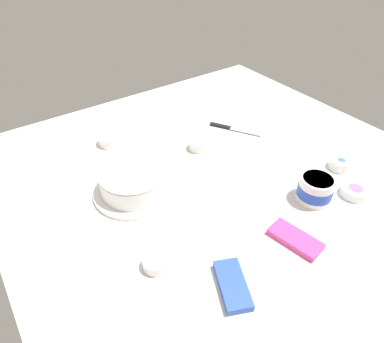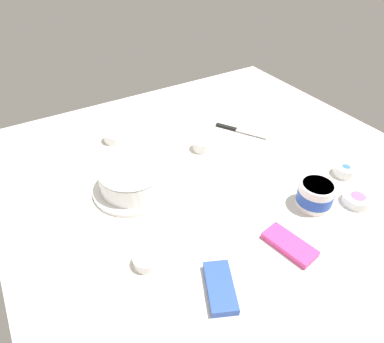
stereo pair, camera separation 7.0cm
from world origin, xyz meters
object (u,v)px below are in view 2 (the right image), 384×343
at_px(sprinkle_bowl_pink, 357,199).
at_px(frosting_tub, 315,195).
at_px(sprinkle_bowl_orange, 115,136).
at_px(spreading_knife, 236,130).
at_px(frosted_cake, 133,179).
at_px(sprinkle_bowl_yellow, 147,260).
at_px(sprinkle_bowl_blue, 345,170).
at_px(candy_box_lower, 289,245).
at_px(sprinkle_bowl_rainbow, 202,145).
at_px(candy_box_upper, 220,287).

bearing_deg(sprinkle_bowl_pink, frosting_tub, -117.46).
relative_size(sprinkle_bowl_pink, sprinkle_bowl_orange, 1.00).
distance_m(frosting_tub, sprinkle_bowl_orange, 0.83).
relative_size(spreading_knife, sprinkle_bowl_orange, 2.26).
bearing_deg(spreading_knife, frosting_tub, -7.19).
bearing_deg(frosted_cake, sprinkle_bowl_yellow, -16.97).
bearing_deg(frosted_cake, sprinkle_bowl_blue, 65.15).
distance_m(sprinkle_bowl_yellow, sprinkle_bowl_orange, 0.66).
relative_size(frosting_tub, candy_box_lower, 0.74).
xyz_separation_m(spreading_knife, sprinkle_bowl_pink, (0.58, 0.07, 0.01)).
bearing_deg(sprinkle_bowl_orange, sprinkle_bowl_blue, 44.33).
bearing_deg(frosted_cake, sprinkle_bowl_pink, 53.77).
bearing_deg(frosting_tub, candy_box_lower, -64.55).
height_order(sprinkle_bowl_yellow, sprinkle_bowl_rainbow, sprinkle_bowl_rainbow).
height_order(sprinkle_bowl_yellow, sprinkle_bowl_pink, sprinkle_bowl_pink).
bearing_deg(sprinkle_bowl_orange, sprinkle_bowl_rainbow, 48.88).
relative_size(frosting_tub, sprinkle_bowl_blue, 1.45).
distance_m(sprinkle_bowl_yellow, sprinkle_bowl_blue, 0.80).
bearing_deg(spreading_knife, sprinkle_bowl_blue, 19.02).
bearing_deg(spreading_knife, sprinkle_bowl_orange, -112.73).
relative_size(spreading_knife, sprinkle_bowl_rainbow, 2.63).
bearing_deg(frosted_cake, spreading_knife, 103.31).
distance_m(spreading_knife, sprinkle_bowl_pink, 0.58).
bearing_deg(sprinkle_bowl_orange, sprinkle_bowl_pink, 35.30).
height_order(frosted_cake, sprinkle_bowl_blue, frosted_cake).
distance_m(sprinkle_bowl_orange, candy_box_upper, 0.82).
distance_m(frosted_cake, spreading_knife, 0.56).
height_order(frosting_tub, candy_box_upper, frosting_tub).
relative_size(sprinkle_bowl_rainbow, candy_box_lower, 0.51).
bearing_deg(sprinkle_bowl_blue, frosting_tub, -75.85).
height_order(spreading_knife, sprinkle_bowl_yellow, sprinkle_bowl_yellow).
bearing_deg(sprinkle_bowl_rainbow, candy_box_upper, -28.33).
bearing_deg(candy_box_upper, sprinkle_bowl_orange, -157.62).
xyz_separation_m(frosted_cake, sprinkle_bowl_blue, (0.32, 0.70, -0.02)).
relative_size(sprinkle_bowl_yellow, sprinkle_bowl_pink, 0.82).
xyz_separation_m(frosted_cake, sprinkle_bowl_pink, (0.45, 0.61, -0.03)).
bearing_deg(frosted_cake, candy_box_lower, 31.30).
bearing_deg(sprinkle_bowl_orange, sprinkle_bowl_yellow, -13.52).
bearing_deg(candy_box_lower, candy_box_upper, -97.48).
height_order(sprinkle_bowl_rainbow, candy_box_upper, sprinkle_bowl_rainbow).
bearing_deg(sprinkle_bowl_blue, sprinkle_bowl_orange, -135.67).
bearing_deg(candy_box_lower, sprinkle_bowl_pink, 83.71).
relative_size(frosted_cake, sprinkle_bowl_blue, 3.50).
relative_size(spreading_knife, sprinkle_bowl_yellow, 2.75).
bearing_deg(sprinkle_bowl_rainbow, sprinkle_bowl_yellow, -47.60).
distance_m(sprinkle_bowl_orange, candy_box_lower, 0.84).
bearing_deg(spreading_knife, sprinkle_bowl_yellow, -55.47).
xyz_separation_m(sprinkle_bowl_yellow, sprinkle_bowl_blue, (0.01, 0.80, 0.00)).
relative_size(sprinkle_bowl_yellow, sprinkle_bowl_blue, 0.95).
height_order(sprinkle_bowl_yellow, candy_box_upper, sprinkle_bowl_yellow).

